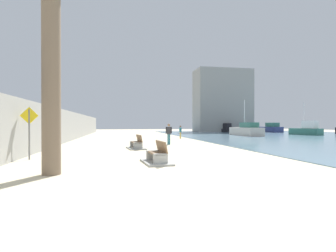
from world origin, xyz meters
TOP-DOWN VIEW (x-y plane):
  - ground_plane at (0.00, 18.00)m, footprint 120.00×120.00m
  - seawall at (-7.50, 18.00)m, footprint 0.80×64.00m
  - palm_tree at (-4.64, 0.59)m, footprint 2.85×2.97m
  - bench_near at (-0.67, 2.54)m, footprint 1.30×2.20m
  - bench_far at (-1.11, 9.54)m, footprint 1.34×2.21m
  - person_walking at (4.85, 21.37)m, footprint 0.34×0.45m
  - person_standing at (1.82, 12.81)m, footprint 0.53×0.24m
  - boat_outer at (19.57, 43.55)m, footprint 3.29×5.25m
  - boat_far_right at (26.30, 27.23)m, footprint 2.70×5.21m
  - boat_distant at (16.21, 27.22)m, footprint 2.36×7.58m
  - boat_nearest at (28.81, 41.29)m, footprint 2.49×6.43m
  - pedestrian_sign at (-6.61, 4.82)m, footprint 0.85×0.08m
  - harbor_building at (20.19, 46.00)m, footprint 12.00×6.00m

SIDE VIEW (x-z plane):
  - ground_plane at x=0.00m, z-range 0.00..0.00m
  - bench_near at x=-0.67m, z-range -0.26..0.72m
  - bench_far at x=-1.11m, z-range -0.26..0.72m
  - boat_outer at x=19.57m, z-range -0.22..1.62m
  - boat_nearest at x=28.81m, z-range -0.20..1.77m
  - boat_distant at x=16.21m, z-range -1.86..3.44m
  - boat_far_right at x=26.30m, z-range -1.73..3.44m
  - person_walking at x=4.85m, z-range 0.12..1.67m
  - person_standing at x=1.82m, z-range 0.15..1.92m
  - seawall at x=-7.50m, z-range 0.00..3.02m
  - pedestrian_sign at x=-6.61m, z-range 0.31..2.88m
  - palm_tree at x=-4.64m, z-range 1.79..9.85m
  - harbor_building at x=20.19m, z-range 0.00..13.57m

